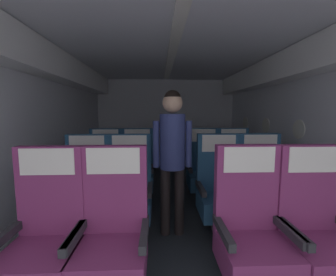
{
  "coord_description": "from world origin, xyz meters",
  "views": [
    {
      "loc": [
        -0.19,
        -0.13,
        1.39
      ],
      "look_at": [
        -0.05,
        3.19,
        1.01
      ],
      "focal_mm": 23.85,
      "sensor_mm": 36.0,
      "label": 1
    }
  ],
  "objects": [
    {
      "name": "seat_b_right_aisle",
      "position": [
        1.03,
        2.37,
        0.47
      ],
      "size": [
        0.53,
        0.51,
        1.14
      ],
      "color": "#38383D",
      "rests_on": "ground"
    },
    {
      "name": "seat_c_left_window",
      "position": [
        -1.02,
        3.29,
        0.47
      ],
      "size": [
        0.53,
        0.51,
        1.14
      ],
      "color": "#38383D",
      "rests_on": "ground"
    },
    {
      "name": "seat_a_right_window",
      "position": [
        0.51,
        1.44,
        0.47
      ],
      "size": [
        0.53,
        0.51,
        1.14
      ],
      "color": "#38383D",
      "rests_on": "ground"
    },
    {
      "name": "seat_a_left_window",
      "position": [
        -1.02,
        1.44,
        0.47
      ],
      "size": [
        0.53,
        0.51,
        1.14
      ],
      "color": "#38383D",
      "rests_on": "ground"
    },
    {
      "name": "ground",
      "position": [
        0.0,
        2.8,
        -0.01
      ],
      "size": [
        3.7,
        6.01,
        0.02
      ],
      "primitive_type": "cube",
      "color": "#23282D"
    },
    {
      "name": "flight_attendant",
      "position": [
        -0.04,
        2.3,
        1.01
      ],
      "size": [
        0.43,
        0.28,
        1.63
      ],
      "rotation": [
        0.0,
        0.0,
        0.37
      ],
      "color": "black",
      "rests_on": "ground"
    },
    {
      "name": "seat_c_right_window",
      "position": [
        0.52,
        3.29,
        0.47
      ],
      "size": [
        0.53,
        0.51,
        1.14
      ],
      "color": "#38383D",
      "rests_on": "ground"
    },
    {
      "name": "seat_b_left_aisle",
      "position": [
        -0.53,
        2.36,
        0.47
      ],
      "size": [
        0.53,
        0.51,
        1.14
      ],
      "color": "#38383D",
      "rests_on": "ground"
    },
    {
      "name": "seat_b_left_window",
      "position": [
        -1.02,
        2.36,
        0.47
      ],
      "size": [
        0.53,
        0.51,
        1.14
      ],
      "color": "#38383D",
      "rests_on": "ground"
    },
    {
      "name": "seat_a_left_aisle",
      "position": [
        -0.53,
        1.44,
        0.47
      ],
      "size": [
        0.53,
        0.51,
        1.14
      ],
      "color": "#38383D",
      "rests_on": "ground"
    },
    {
      "name": "seat_c_left_aisle",
      "position": [
        -0.53,
        3.31,
        0.47
      ],
      "size": [
        0.53,
        0.51,
        1.14
      ],
      "color": "#38383D",
      "rests_on": "ground"
    },
    {
      "name": "fuselage_shell",
      "position": [
        0.0,
        3.08,
        1.61
      ],
      "size": [
        3.58,
        5.66,
        2.27
      ],
      "color": "silver",
      "rests_on": "ground"
    },
    {
      "name": "seat_c_right_aisle",
      "position": [
        1.01,
        3.29,
        0.47
      ],
      "size": [
        0.53,
        0.51,
        1.14
      ],
      "color": "#38383D",
      "rests_on": "ground"
    },
    {
      "name": "seat_a_right_aisle",
      "position": [
        1.01,
        1.42,
        0.47
      ],
      "size": [
        0.53,
        0.51,
        1.14
      ],
      "color": "#38383D",
      "rests_on": "ground"
    },
    {
      "name": "seat_b_right_window",
      "position": [
        0.52,
        2.37,
        0.47
      ],
      "size": [
        0.53,
        0.51,
        1.14
      ],
      "color": "#38383D",
      "rests_on": "ground"
    }
  ]
}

